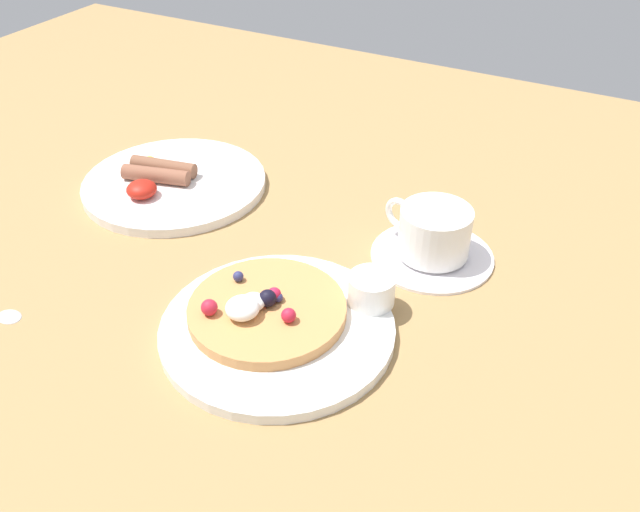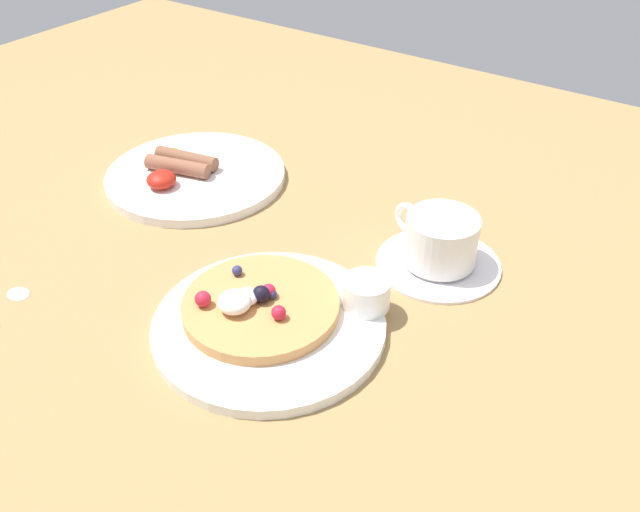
# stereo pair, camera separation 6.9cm
# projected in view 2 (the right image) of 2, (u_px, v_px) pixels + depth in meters

# --- Properties ---
(ground_plane) EXTENTS (1.90, 1.44, 0.03)m
(ground_plane) POSITION_uv_depth(u_px,v_px,m) (281.00, 287.00, 0.78)
(ground_plane) COLOR #9F7B4B
(pancake_plate) EXTENTS (0.24, 0.24, 0.01)m
(pancake_plate) POSITION_uv_depth(u_px,v_px,m) (269.00, 325.00, 0.70)
(pancake_plate) COLOR white
(pancake_plate) RESTS_ON ground_plane
(pancake_with_berries) EXTENTS (0.16, 0.16, 0.03)m
(pancake_with_berries) POSITION_uv_depth(u_px,v_px,m) (258.00, 305.00, 0.70)
(pancake_with_berries) COLOR tan
(pancake_with_berries) RESTS_ON pancake_plate
(syrup_ramekin) EXTENTS (0.05, 0.05, 0.03)m
(syrup_ramekin) POSITION_uv_depth(u_px,v_px,m) (366.00, 293.00, 0.71)
(syrup_ramekin) COLOR white
(syrup_ramekin) RESTS_ON pancake_plate
(breakfast_plate) EXTENTS (0.25, 0.25, 0.01)m
(breakfast_plate) POSITION_uv_depth(u_px,v_px,m) (196.00, 176.00, 0.95)
(breakfast_plate) COLOR white
(breakfast_plate) RESTS_ON ground_plane
(fried_breakfast) EXTENTS (0.12, 0.11, 0.02)m
(fried_breakfast) POSITION_uv_depth(u_px,v_px,m) (176.00, 165.00, 0.94)
(fried_breakfast) COLOR brown
(fried_breakfast) RESTS_ON breakfast_plate
(coffee_saucer) EXTENTS (0.14, 0.14, 0.01)m
(coffee_saucer) POSITION_uv_depth(u_px,v_px,m) (438.00, 263.00, 0.79)
(coffee_saucer) COLOR white
(coffee_saucer) RESTS_ON ground_plane
(coffee_cup) EXTENTS (0.11, 0.08, 0.06)m
(coffee_cup) POSITION_uv_depth(u_px,v_px,m) (440.00, 238.00, 0.77)
(coffee_cup) COLOR white
(coffee_cup) RESTS_ON coffee_saucer
(teaspoon) EXTENTS (0.10, 0.15, 0.01)m
(teaspoon) POSITION_uv_depth(u_px,v_px,m) (1.00, 317.00, 0.72)
(teaspoon) COLOR silver
(teaspoon) RESTS_ON ground_plane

